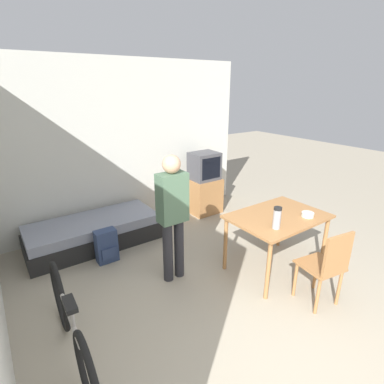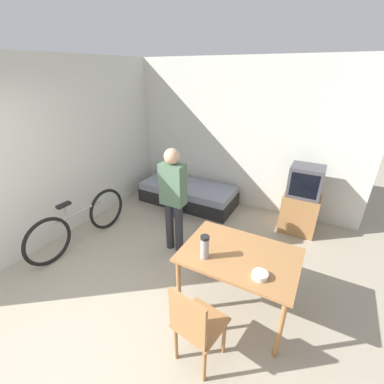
{
  "view_description": "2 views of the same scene",
  "coord_description": "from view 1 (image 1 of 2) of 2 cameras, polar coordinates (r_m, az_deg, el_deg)",
  "views": [
    {
      "loc": [
        -1.73,
        -0.91,
        2.3
      ],
      "look_at": [
        0.26,
        1.94,
        1.04
      ],
      "focal_mm": 28.0,
      "sensor_mm": 36.0,
      "label": 1
    },
    {
      "loc": [
        1.66,
        -0.83,
        2.49
      ],
      "look_at": [
        0.17,
        1.91,
        0.99
      ],
      "focal_mm": 24.0,
      "sensor_mm": 36.0,
      "label": 2
    }
  ],
  "objects": [
    {
      "name": "wooden_chair",
      "position": [
        3.53,
        24.35,
        -12.52
      ],
      "size": [
        0.46,
        0.46,
        0.91
      ],
      "color": "#9E6B3D",
      "rests_on": "ground_plane"
    },
    {
      "name": "thermos_flask",
      "position": [
        3.48,
        15.9,
        -4.57
      ],
      "size": [
        0.09,
        0.09,
        0.26
      ],
      "color": "#99999E",
      "rests_on": "dining_table"
    },
    {
      "name": "backpack",
      "position": [
        4.28,
        -15.97,
        -9.88
      ],
      "size": [
        0.28,
        0.19,
        0.46
      ],
      "color": "navy",
      "rests_on": "ground_plane"
    },
    {
      "name": "wall_back",
      "position": [
        5.06,
        -14.44,
        8.47
      ],
      "size": [
        4.81,
        0.06,
        2.7
      ],
      "color": "silver",
      "rests_on": "ground_plane"
    },
    {
      "name": "bicycle",
      "position": [
        2.94,
        -21.97,
        -23.2
      ],
      "size": [
        0.11,
        1.75,
        0.78
      ],
      "color": "black",
      "rests_on": "ground_plane"
    },
    {
      "name": "mate_bowl",
      "position": [
        3.95,
        21.18,
        -4.03
      ],
      "size": [
        0.15,
        0.15,
        0.05
      ],
      "color": "beige",
      "rests_on": "dining_table"
    },
    {
      "name": "daybed",
      "position": [
        4.77,
        -18.18,
        -7.31
      ],
      "size": [
        1.9,
        0.82,
        0.4
      ],
      "color": "black",
      "rests_on": "ground_plane"
    },
    {
      "name": "person_standing",
      "position": [
        3.49,
        -3.72,
        -3.59
      ],
      "size": [
        0.34,
        0.21,
        1.58
      ],
      "color": "#28282D",
      "rests_on": "ground_plane"
    },
    {
      "name": "dining_table",
      "position": [
        3.91,
        15.94,
        -5.51
      ],
      "size": [
        1.19,
        0.83,
        0.76
      ],
      "color": "#9E6B3D",
      "rests_on": "ground_plane"
    },
    {
      "name": "tv",
      "position": [
        5.56,
        2.3,
        1.36
      ],
      "size": [
        0.56,
        0.5,
        1.14
      ],
      "color": "#9E6B3D",
      "rests_on": "ground_plane"
    }
  ]
}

